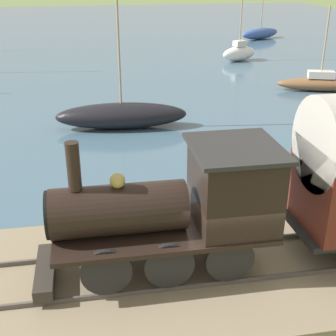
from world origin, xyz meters
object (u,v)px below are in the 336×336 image
at_px(steam_locomotive, 183,202).
at_px(sailboat_white, 239,52).
at_px(rowboat_far_out, 105,195).
at_px(sailboat_blue, 260,33).
at_px(sailboat_black, 122,115).
at_px(sailboat_brown, 320,83).
at_px(rowboat_off_pier, 317,184).

distance_m(steam_locomotive, sailboat_white, 30.09).
distance_m(sailboat_white, rowboat_far_out, 26.16).
height_order(sailboat_blue, sailboat_black, sailboat_black).
relative_size(steam_locomotive, sailboat_black, 0.75).
bearing_deg(sailboat_white, sailboat_blue, -50.09).
xyz_separation_m(sailboat_brown, rowboat_off_pier, (-13.29, 6.73, -0.25)).
relative_size(sailboat_black, rowboat_far_out, 4.29).
bearing_deg(sailboat_brown, sailboat_blue, 6.45).
xyz_separation_m(steam_locomotive, sailboat_black, (12.68, 0.47, -1.77)).
distance_m(sailboat_white, sailboat_blue, 12.54).
bearing_deg(sailboat_blue, sailboat_black, 120.63).
relative_size(steam_locomotive, sailboat_blue, 0.75).
distance_m(sailboat_white, sailboat_black, 18.98).
distance_m(steam_locomotive, sailboat_brown, 21.91).
bearing_deg(sailboat_white, rowboat_far_out, 130.09).
bearing_deg(steam_locomotive, sailboat_black, 2.11).
distance_m(steam_locomotive, sailboat_blue, 42.55).
bearing_deg(rowboat_off_pier, sailboat_white, -12.71).
distance_m(sailboat_blue, rowboat_far_out, 38.70).
bearing_deg(rowboat_far_out, sailboat_white, -28.14).
bearing_deg(sailboat_blue, sailboat_white, 125.09).
distance_m(sailboat_white, rowboat_off_pier, 24.08).
distance_m(steam_locomotive, rowboat_off_pier, 7.76).
bearing_deg(rowboat_far_out, sailboat_blue, -28.20).
height_order(steam_locomotive, sailboat_black, sailboat_black).
distance_m(steam_locomotive, sailboat_black, 12.82).
relative_size(sailboat_white, sailboat_black, 0.94).
relative_size(sailboat_black, rowboat_off_pier, 3.80).
xyz_separation_m(sailboat_brown, sailboat_blue, (21.39, -3.86, 0.11)).
distance_m(rowboat_off_pier, rowboat_far_out, 7.66).
height_order(sailboat_brown, sailboat_blue, sailboat_blue).
bearing_deg(steam_locomotive, sailboat_brown, -35.46).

